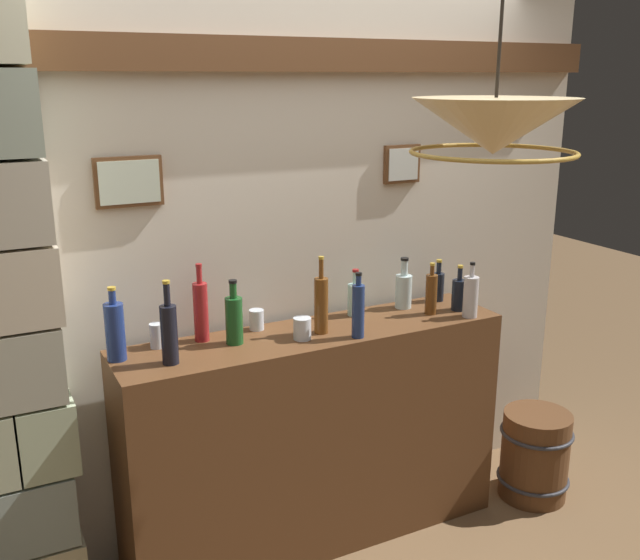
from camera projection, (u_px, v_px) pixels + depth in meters
The scene contains 20 objects.
panelled_rear_partition at pixel (287, 256), 3.31m from camera, with size 3.24×0.15×2.51m.
stone_pillar at pixel (1, 326), 2.67m from camera, with size 0.43×0.33×2.45m.
bar_shelf_unit at pixel (315, 437), 3.30m from camera, with size 1.77×0.40×1.03m, color brown.
liquor_bottle_scotch at pixel (321, 304), 3.11m from camera, with size 0.06×0.06×0.34m.
liquor_bottle_vodka at pixel (169, 332), 2.77m from camera, with size 0.07×0.07×0.34m.
liquor_bottle_mezcal at pixel (431, 293), 3.36m from camera, with size 0.06×0.06×0.25m.
liquor_bottle_amaro at pixel (459, 294), 3.43m from camera, with size 0.07×0.07×0.22m.
liquor_bottle_brandy at pixel (201, 310), 3.01m from camera, with size 0.06×0.06×0.34m.
liquor_bottle_rum at pixel (355, 298), 3.35m from camera, with size 0.07×0.07×0.22m.
liquor_bottle_vermouth at pixel (471, 296), 3.32m from camera, with size 0.07×0.07×0.26m.
liquor_bottle_rye at pixel (438, 285), 3.57m from camera, with size 0.06×0.06×0.21m.
liquor_bottle_gin at pixel (358, 310), 3.06m from camera, with size 0.05×0.05×0.29m.
liquor_bottle_whiskey at pixel (404, 289), 3.46m from camera, with size 0.08×0.08×0.25m.
liquor_bottle_tequila at pixel (115, 331), 2.81m from camera, with size 0.08×0.08×0.30m.
liquor_bottle_bourbon at pixel (234, 319), 2.99m from camera, with size 0.07×0.07×0.28m.
glass_tumbler_rocks at pixel (302, 328), 3.05m from camera, with size 0.08×0.08×0.10m.
glass_tumbler_highball at pixel (157, 336), 2.96m from camera, with size 0.06×0.06×0.10m.
glass_tumbler_shot at pixel (257, 320), 3.17m from camera, with size 0.07×0.07×0.09m.
pendant_lamp at pixel (494, 128), 2.43m from camera, with size 0.57×0.57×0.54m.
wooden_barrel at pixel (535, 455), 3.70m from camera, with size 0.37×0.37×0.47m.
Camera 1 is at (-1.34, -1.83, 2.12)m, focal length 40.26 mm.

